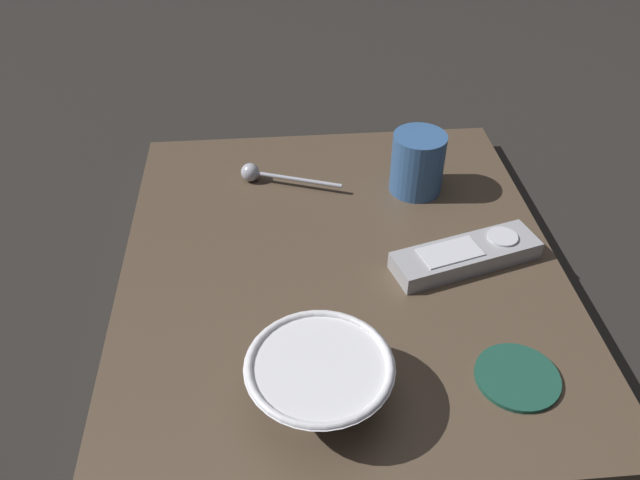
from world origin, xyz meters
TOP-DOWN VIEW (x-y plane):
  - ground_plane at (0.00, 0.00)m, footprint 6.00×6.00m
  - table at (0.00, 0.00)m, footprint 0.55×0.63m
  - cereal_bowl at (-0.05, -0.21)m, footprint 0.15×0.15m
  - coffee_mug at (0.13, 0.15)m, footprint 0.08×0.08m
  - teaspoon at (-0.10, 0.19)m, footprint 0.15×0.06m
  - tv_remote_near at (0.16, -0.02)m, footprint 0.20×0.10m
  - drink_coaster at (0.16, -0.20)m, footprint 0.09×0.09m

SIDE VIEW (x-z plane):
  - ground_plane at x=0.00m, z-range 0.00..0.00m
  - table at x=0.00m, z-range 0.00..0.04m
  - drink_coaster at x=0.16m, z-range 0.04..0.04m
  - tv_remote_near at x=0.16m, z-range 0.04..0.06m
  - teaspoon at x=-0.10m, z-range 0.04..0.06m
  - cereal_bowl at x=-0.05m, z-range 0.04..0.10m
  - coffee_mug at x=0.13m, z-range 0.04..0.13m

